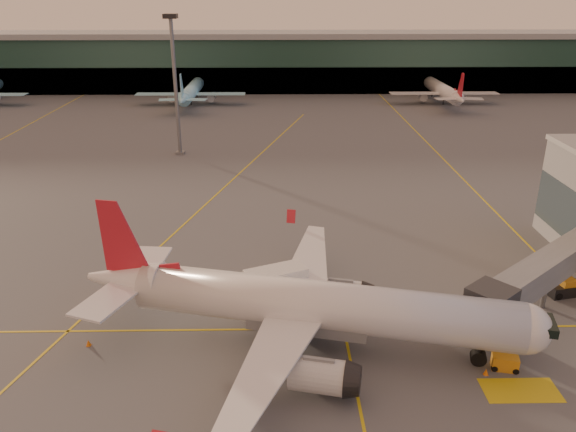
{
  "coord_description": "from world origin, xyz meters",
  "views": [
    {
      "loc": [
        -1.07,
        -39.67,
        29.37
      ],
      "look_at": [
        0.04,
        20.91,
        5.0
      ],
      "focal_mm": 35.0,
      "sensor_mm": 36.0,
      "label": 1
    }
  ],
  "objects_px": {
    "catering_truck": "(277,287)",
    "gpu_cart": "(505,363)",
    "main_airplane": "(306,306)",
    "pushback_tug": "(565,288)"
  },
  "relations": [
    {
      "from": "gpu_cart",
      "to": "catering_truck",
      "type": "bearing_deg",
      "value": 166.59
    },
    {
      "from": "main_airplane",
      "to": "pushback_tug",
      "type": "bearing_deg",
      "value": 30.7
    },
    {
      "from": "gpu_cart",
      "to": "main_airplane",
      "type": "bearing_deg",
      "value": -179.36
    },
    {
      "from": "catering_truck",
      "to": "gpu_cart",
      "type": "relative_size",
      "value": 2.67
    },
    {
      "from": "pushback_tug",
      "to": "main_airplane",
      "type": "bearing_deg",
      "value": -174.02
    },
    {
      "from": "catering_truck",
      "to": "gpu_cart",
      "type": "distance_m",
      "value": 21.38
    },
    {
      "from": "gpu_cart",
      "to": "pushback_tug",
      "type": "distance_m",
      "value": 16.37
    },
    {
      "from": "main_airplane",
      "to": "catering_truck",
      "type": "distance_m",
      "value": 6.58
    },
    {
      "from": "main_airplane",
      "to": "gpu_cart",
      "type": "height_order",
      "value": "main_airplane"
    },
    {
      "from": "gpu_cart",
      "to": "pushback_tug",
      "type": "relative_size",
      "value": 0.6
    }
  ]
}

